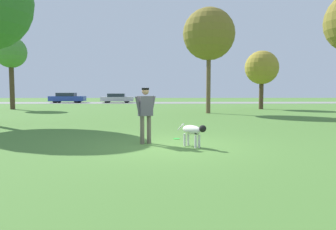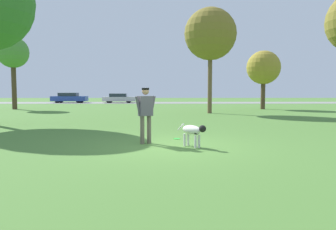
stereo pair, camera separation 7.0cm
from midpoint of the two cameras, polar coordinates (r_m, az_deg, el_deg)
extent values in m
plane|color=#4C7A33|center=(9.62, -0.34, -5.42)|extent=(120.00, 120.00, 0.00)
cube|color=gray|center=(42.47, -1.08, 2.15)|extent=(120.00, 6.00, 0.01)
cylinder|color=#665B4C|center=(10.05, -3.54, -2.55)|extent=(0.18, 0.18, 0.85)
cylinder|color=#665B4C|center=(9.96, -4.72, -2.62)|extent=(0.18, 0.18, 0.85)
cube|color=#514C56|center=(9.94, -4.15, 1.58)|extent=(0.47, 0.39, 0.60)
cylinder|color=#514C56|center=(10.04, -2.94, 1.62)|extent=(0.23, 0.18, 0.61)
cylinder|color=#514C56|center=(9.85, -5.38, 1.55)|extent=(0.23, 0.18, 0.61)
sphere|color=#A87A5B|center=(9.93, -4.16, 4.14)|extent=(0.29, 0.29, 0.21)
cylinder|color=black|center=(9.93, -4.16, 4.57)|extent=(0.30, 0.30, 0.06)
ellipsoid|color=silver|center=(9.42, 3.96, -2.58)|extent=(0.66, 0.74, 0.26)
ellipsoid|color=black|center=(9.28, 4.81, -2.97)|extent=(0.23, 0.22, 0.14)
sphere|color=black|center=(9.10, 5.85, -2.38)|extent=(0.28, 0.28, 0.20)
cylinder|color=silver|center=(9.35, 5.23, -4.58)|extent=(0.10, 0.10, 0.37)
cylinder|color=silver|center=(9.25, 4.59, -4.67)|extent=(0.10, 0.10, 0.37)
cylinder|color=silver|center=(9.67, 3.33, -4.27)|extent=(0.10, 0.10, 0.37)
cylinder|color=silver|center=(9.58, 2.70, -4.35)|extent=(0.10, 0.10, 0.37)
cylinder|color=silver|center=(9.76, 2.05, -2.10)|extent=(0.20, 0.24, 0.23)
cylinder|color=#33D838|center=(10.98, 1.31, -4.15)|extent=(0.22, 0.22, 0.02)
torus|color=#33D838|center=(10.98, 1.31, -4.15)|extent=(0.22, 0.22, 0.02)
cylinder|color=#4C3826|center=(30.91, -25.59, 4.46)|extent=(0.40, 0.40, 3.85)
sphere|color=#4C8938|center=(31.08, -25.77, 9.84)|extent=(2.63, 2.63, 2.63)
cylinder|color=brown|center=(23.39, 6.97, 5.44)|extent=(0.30, 0.30, 4.19)
sphere|color=olive|center=(23.72, 7.05, 13.83)|extent=(3.65, 3.65, 3.65)
cylinder|color=#4C3826|center=(29.32, 15.86, 3.43)|extent=(0.37, 0.37, 2.50)
sphere|color=olive|center=(29.39, 15.95, 7.96)|extent=(2.86, 2.86, 2.86)
cube|color=#284293|center=(44.30, -17.14, 2.75)|extent=(4.47, 1.84, 0.63)
cube|color=#232D38|center=(44.33, -17.33, 3.43)|extent=(2.33, 1.57, 0.44)
cylinder|color=black|center=(44.73, -15.21, 2.52)|extent=(0.66, 0.20, 0.66)
cylinder|color=black|center=(43.20, -15.71, 2.46)|extent=(0.66, 0.20, 0.66)
cylinder|color=black|center=(45.44, -18.50, 2.48)|extent=(0.66, 0.20, 0.66)
cylinder|color=black|center=(43.93, -19.10, 2.41)|extent=(0.66, 0.20, 0.66)
cube|color=#B7B7BC|center=(42.88, -8.86, 2.78)|extent=(4.22, 1.99, 0.55)
cube|color=#232D38|center=(42.89, -9.03, 3.43)|extent=(2.21, 1.66, 0.42)
cylinder|color=black|center=(43.59, -7.12, 2.59)|extent=(0.66, 0.22, 0.65)
cylinder|color=black|center=(41.98, -7.27, 2.53)|extent=(0.66, 0.22, 0.65)
cylinder|color=black|center=(43.83, -10.38, 2.57)|extent=(0.66, 0.22, 0.65)
cylinder|color=black|center=(42.23, -10.65, 2.50)|extent=(0.66, 0.22, 0.65)
camera|label=1|loc=(0.03, -90.21, -0.02)|focal=35.00mm
camera|label=2|loc=(0.03, 89.79, 0.02)|focal=35.00mm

